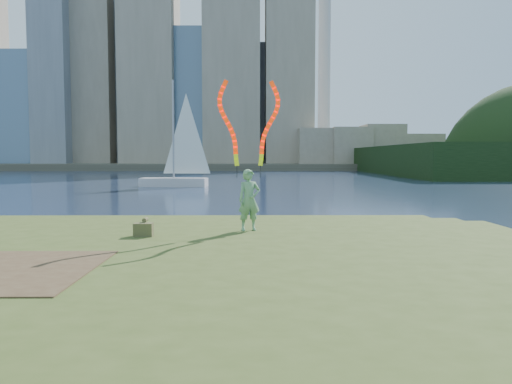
{
  "coord_description": "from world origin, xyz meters",
  "views": [
    {
      "loc": [
        1.87,
        -10.8,
        2.56
      ],
      "look_at": [
        1.96,
        1.0,
        1.71
      ],
      "focal_mm": 35.0,
      "sensor_mm": 36.0,
      "label": 1
    }
  ],
  "objects": [
    {
      "name": "sailboat",
      "position": [
        -4.45,
        31.25,
        1.54
      ],
      "size": [
        5.97,
        2.26,
        8.97
      ],
      "rotation": [
        0.0,
        0.0,
        -0.09
      ],
      "color": "beige",
      "rests_on": "ground"
    },
    {
      "name": "grassy_knoll",
      "position": [
        0.0,
        -2.3,
        0.34
      ],
      "size": [
        20.0,
        18.0,
        0.8
      ],
      "color": "#3C4D1B",
      "rests_on": "ground"
    },
    {
      "name": "ground",
      "position": [
        0.0,
        0.0,
        0.0
      ],
      "size": [
        320.0,
        320.0,
        0.0
      ],
      "primitive_type": "plane",
      "color": "#1A2742",
      "rests_on": "ground"
    },
    {
      "name": "canvas_bag",
      "position": [
        -0.53,
        0.12,
        0.96
      ],
      "size": [
        0.41,
        0.47,
        0.39
      ],
      "rotation": [
        0.0,
        0.0,
        0.01
      ],
      "color": "#50532F",
      "rests_on": "grassy_knoll"
    },
    {
      "name": "woman_with_ribbons",
      "position": [
        1.79,
        0.97,
        2.25
      ],
      "size": [
        1.91,
        0.63,
        3.86
      ],
      "rotation": [
        0.0,
        0.0,
        0.29
      ],
      "color": "#1D7A25",
      "rests_on": "grassy_knoll"
    },
    {
      "name": "far_shore",
      "position": [
        0.0,
        95.0,
        0.6
      ],
      "size": [
        320.0,
        40.0,
        1.2
      ],
      "primitive_type": "cube",
      "color": "#494536",
      "rests_on": "ground"
    }
  ]
}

